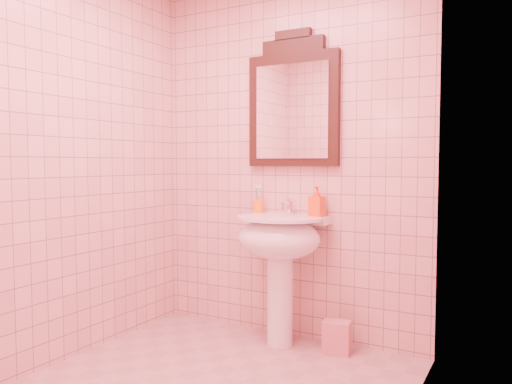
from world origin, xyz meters
The scene contains 7 objects.
back_wall centered at (0.00, 1.10, 1.25)m, with size 2.00×0.02×2.50m, color beige.
pedestal_sink centered at (0.05, 0.87, 0.66)m, with size 0.58×0.58×0.86m.
faucet centered at (0.05, 1.01, 0.92)m, with size 0.04×0.16×0.11m.
mirror centered at (0.05, 1.07, 1.62)m, with size 0.66×0.06×0.92m.
toothbrush_cup centered at (-0.19, 1.02, 0.91)m, with size 0.08×0.08×0.18m.
soap_dispenser centered at (0.26, 1.01, 0.96)m, with size 0.09×0.09×0.20m, color #EA4A13.
towel centered at (0.43, 0.92, 0.10)m, with size 0.17×0.11×0.21m, color #CB7781.
Camera 1 is at (1.49, -2.06, 1.22)m, focal length 35.00 mm.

